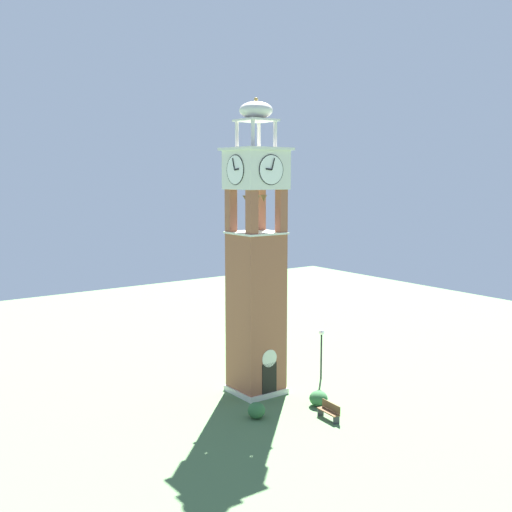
% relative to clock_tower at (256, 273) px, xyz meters
% --- Properties ---
extents(ground, '(80.00, 80.00, 0.00)m').
position_rel_clock_tower_xyz_m(ground, '(0.00, 0.00, -7.67)').
color(ground, '#517547').
extents(clock_tower, '(3.38, 3.38, 18.38)m').
position_rel_clock_tower_xyz_m(clock_tower, '(0.00, 0.00, 0.00)').
color(clock_tower, '#93543D').
rests_on(clock_tower, ground).
extents(park_bench, '(0.57, 1.63, 0.95)m').
position_rel_clock_tower_xyz_m(park_bench, '(0.73, -6.05, -7.18)').
color(park_bench, brown).
rests_on(park_bench, ground).
extents(lamp_post, '(0.36, 0.36, 3.40)m').
position_rel_clock_tower_xyz_m(lamp_post, '(5.13, -0.47, -5.27)').
color(lamp_post, black).
rests_on(lamp_post, ground).
extents(trash_bin, '(0.52, 0.52, 0.80)m').
position_rel_clock_tower_xyz_m(trash_bin, '(3.03, 3.15, -7.27)').
color(trash_bin, '#2D2D33').
rests_on(trash_bin, ground).
extents(shrub_near_entry, '(1.10, 1.10, 0.91)m').
position_rel_clock_tower_xyz_m(shrub_near_entry, '(1.63, -4.13, -7.21)').
color(shrub_near_entry, '#336638').
rests_on(shrub_near_entry, ground).
extents(shrub_left_of_tower, '(1.00, 1.00, 0.93)m').
position_rel_clock_tower_xyz_m(shrub_left_of_tower, '(-2.53, -3.52, -7.20)').
color(shrub_left_of_tower, '#336638').
rests_on(shrub_left_of_tower, ground).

